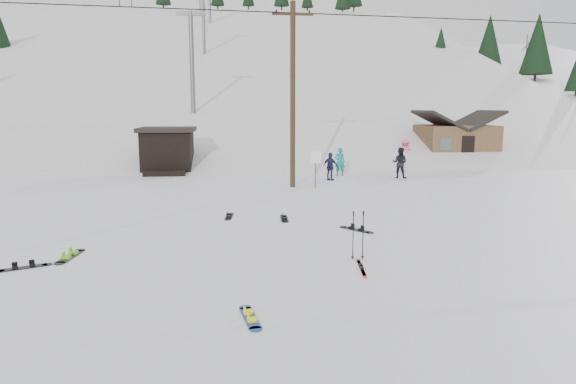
{
  "coord_description": "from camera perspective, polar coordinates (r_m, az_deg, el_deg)",
  "views": [
    {
      "loc": [
        -1.01,
        -11.48,
        4.01
      ],
      "look_at": [
        0.69,
        4.07,
        1.4
      ],
      "focal_mm": 32.0,
      "sensor_mm": 36.0,
      "label": 1
    }
  ],
  "objects": [
    {
      "name": "ground",
      "position": [
        12.2,
        -1.15,
        -9.72
      ],
      "size": [
        200.0,
        200.0,
        0.0
      ],
      "primitive_type": "plane",
      "color": "white",
      "rests_on": "ground"
    },
    {
      "name": "board_scatter_c",
      "position": [
        15.13,
        -23.04,
        -6.56
      ],
      "size": [
        0.46,
        1.49,
        0.11
      ],
      "rotation": [
        0.0,
        0.0,
        1.43
      ],
      "color": "black",
      "rests_on": "ground"
    },
    {
      "name": "ski_slope",
      "position": [
        68.39,
        -5.21,
        -4.12
      ],
      "size": [
        60.0,
        85.24,
        65.97
      ],
      "primitive_type": "cube",
      "rotation": [
        0.31,
        0.0,
        0.0
      ],
      "color": "silver",
      "rests_on": "ground"
    },
    {
      "name": "board_scatter_a",
      "position": [
        14.61,
        -27.3,
        -7.44
      ],
      "size": [
        1.22,
        0.69,
        0.09
      ],
      "rotation": [
        0.0,
        0.0,
        0.42
      ],
      "color": "black",
      "rests_on": "ground"
    },
    {
      "name": "board_scatter_f",
      "position": [
        18.56,
        -0.42,
        -2.93
      ],
      "size": [
        0.29,
        1.32,
        0.09
      ],
      "rotation": [
        0.0,
        0.0,
        1.53
      ],
      "color": "black",
      "rests_on": "ground"
    },
    {
      "name": "utility_pole",
      "position": [
        25.66,
        0.53,
        10.96
      ],
      "size": [
        2.0,
        0.26,
        9.0
      ],
      "color": "#3A2819",
      "rests_on": "ground"
    },
    {
      "name": "skier_pink",
      "position": [
        36.04,
        12.85,
        4.3
      ],
      "size": [
        1.21,
        0.74,
        1.83
      ],
      "primitive_type": "imported",
      "rotation": [
        0.0,
        0.0,
        3.09
      ],
      "color": "#EA5272",
      "rests_on": "ground"
    },
    {
      "name": "ridge_right",
      "position": [
        74.34,
        25.65,
        -3.14
      ],
      "size": [
        45.66,
        93.98,
        54.59
      ],
      "primitive_type": "cube",
      "rotation": [
        0.21,
        -0.05,
        -0.12
      ],
      "color": "white",
      "rests_on": "ground"
    },
    {
      "name": "board_scatter_b",
      "position": [
        19.02,
        -6.56,
        -2.69
      ],
      "size": [
        0.35,
        1.28,
        0.09
      ],
      "rotation": [
        0.0,
        0.0,
        1.47
      ],
      "color": "black",
      "rests_on": "ground"
    },
    {
      "name": "skier_navy",
      "position": [
        28.2,
        4.73,
        2.84
      ],
      "size": [
        0.93,
        0.87,
        1.54
      ],
      "primitive_type": "imported",
      "rotation": [
        0.0,
        0.0,
        2.44
      ],
      "color": "#181F3C",
      "rests_on": "ground"
    },
    {
      "name": "hero_snowboard",
      "position": [
        10.13,
        -4.24,
        -13.71
      ],
      "size": [
        0.41,
        1.28,
        0.09
      ],
      "rotation": [
        0.0,
        0.0,
        1.73
      ],
      "color": "navy",
      "rests_on": "ground"
    },
    {
      "name": "lift_tower_mid",
      "position": [
        62.42,
        -9.38,
        18.88
      ],
      "size": [
        2.2,
        0.36,
        8.0
      ],
      "color": "#595B60",
      "rests_on": "ski_slope"
    },
    {
      "name": "trail_sign",
      "position": [
        25.54,
        3.09,
        3.3
      ],
      "size": [
        0.5,
        0.09,
        1.85
      ],
      "color": "#595B60",
      "rests_on": "ground"
    },
    {
      "name": "ski_poles",
      "position": [
        13.7,
        7.79,
        -4.72
      ],
      "size": [
        0.36,
        0.1,
        1.31
      ],
      "color": "black",
      "rests_on": "ground"
    },
    {
      "name": "treeline_crest",
      "position": [
        97.57,
        -5.66,
        7.06
      ],
      "size": [
        50.0,
        6.0,
        10.0
      ],
      "primitive_type": null,
      "color": "black",
      "rests_on": "ski_slope"
    },
    {
      "name": "skier_dark",
      "position": [
        29.77,
        12.33,
        3.19
      ],
      "size": [
        1.07,
        1.01,
        1.74
      ],
      "primitive_type": "imported",
      "rotation": [
        0.0,
        0.0,
        2.58
      ],
      "color": "black",
      "rests_on": "ground"
    },
    {
      "name": "board_scatter_d",
      "position": [
        17.04,
        7.58,
        -4.14
      ],
      "size": [
        0.94,
        1.12,
        0.09
      ],
      "rotation": [
        0.0,
        0.0,
        -0.9
      ],
      "color": "black",
      "rests_on": "ground"
    },
    {
      "name": "cabin",
      "position": [
        39.0,
        18.12,
        5.28
      ],
      "size": [
        5.39,
        4.4,
        3.77
      ],
      "color": "brown",
      "rests_on": "ground"
    },
    {
      "name": "hero_skis",
      "position": [
        13.12,
        8.16,
        -8.32
      ],
      "size": [
        0.28,
        1.54,
        0.08
      ],
      "rotation": [
        0.0,
        0.0,
        -0.12
      ],
      "color": "red",
      "rests_on": "ground"
    },
    {
      "name": "lift_hut",
      "position": [
        32.77,
        -13.23,
        4.58
      ],
      "size": [
        3.4,
        4.1,
        2.75
      ],
      "color": "black",
      "rests_on": "ground"
    },
    {
      "name": "treeline_right",
      "position": [
        65.16,
        28.52,
        4.79
      ],
      "size": [
        20.0,
        60.0,
        10.0
      ],
      "primitive_type": null,
      "color": "black",
      "rests_on": "ground"
    },
    {
      "name": "skier_teal",
      "position": [
        30.2,
        5.78,
        3.36
      ],
      "size": [
        0.63,
        0.43,
        1.65
      ],
      "primitive_type": "imported",
      "rotation": [
        0.0,
        0.0,
        3.08
      ],
      "color": "#0C7871",
      "rests_on": "ground"
    },
    {
      "name": "lift_tower_near",
      "position": [
        41.76,
        -10.64,
        14.59
      ],
      "size": [
        2.2,
        0.36,
        8.0
      ],
      "color": "#595B60",
      "rests_on": "ski_slope"
    }
  ]
}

